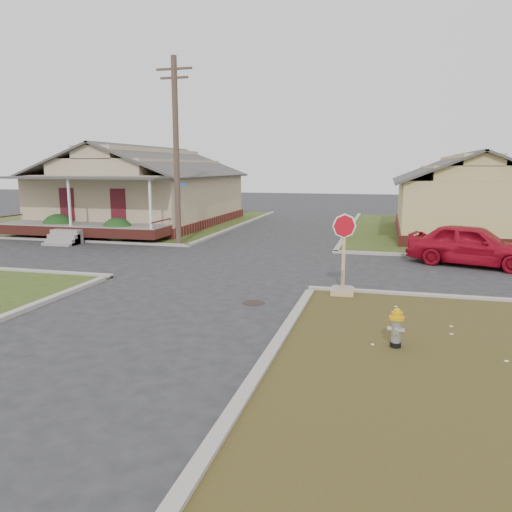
% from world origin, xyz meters
% --- Properties ---
extents(ground, '(120.00, 120.00, 0.00)m').
position_xyz_m(ground, '(0.00, 0.00, 0.00)').
color(ground, '#252628').
rests_on(ground, ground).
extents(verge_far_left, '(19.00, 19.00, 0.05)m').
position_xyz_m(verge_far_left, '(-13.00, 18.00, 0.03)').
color(verge_far_left, '#2D4217').
rests_on(verge_far_left, ground).
extents(curbs, '(80.00, 40.00, 0.12)m').
position_xyz_m(curbs, '(0.00, 5.00, 0.00)').
color(curbs, '#A19A91').
rests_on(curbs, ground).
extents(manhole, '(0.64, 0.64, 0.01)m').
position_xyz_m(manhole, '(2.20, -0.50, 0.01)').
color(manhole, black).
rests_on(manhole, ground).
extents(corner_house, '(10.10, 15.50, 5.30)m').
position_xyz_m(corner_house, '(-10.00, 16.68, 2.28)').
color(corner_house, maroon).
rests_on(corner_house, ground).
extents(side_house_yellow, '(7.60, 11.60, 4.70)m').
position_xyz_m(side_house_yellow, '(10.00, 16.50, 2.19)').
color(side_house_yellow, maroon).
rests_on(side_house_yellow, ground).
extents(utility_pole, '(1.80, 0.28, 9.00)m').
position_xyz_m(utility_pole, '(-4.20, 8.90, 4.66)').
color(utility_pole, '#443227').
rests_on(utility_pole, ground).
extents(fire_hydrant, '(0.32, 0.32, 0.87)m').
position_xyz_m(fire_hydrant, '(6.10, -3.28, 0.53)').
color(fire_hydrant, black).
rests_on(fire_hydrant, ground).
extents(stop_sign, '(0.70, 0.68, 2.45)m').
position_xyz_m(stop_sign, '(4.59, 1.00, 0.58)').
color(stop_sign, tan).
rests_on(stop_sign, ground).
extents(red_sedan, '(5.21, 3.40, 1.65)m').
position_xyz_m(red_sedan, '(9.10, 7.07, 0.82)').
color(red_sedan, '#A50B1F').
rests_on(red_sedan, ground).
extents(hedge_left, '(1.60, 1.31, 1.22)m').
position_xyz_m(hedge_left, '(-11.50, 9.45, 0.66)').
color(hedge_left, '#183B15').
rests_on(hedge_left, verge_far_left).
extents(hedge_right, '(1.53, 1.26, 1.17)m').
position_xyz_m(hedge_right, '(-7.72, 9.13, 0.64)').
color(hedge_right, '#183B15').
rests_on(hedge_right, verge_far_left).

